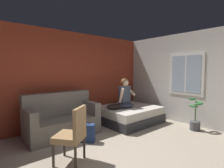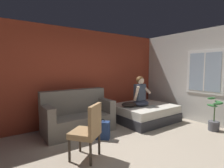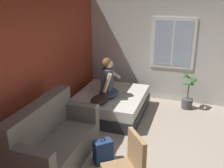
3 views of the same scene
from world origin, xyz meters
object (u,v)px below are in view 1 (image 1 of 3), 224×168
cell_phone (138,107)px  potted_plant (195,119)px  couch (62,119)px  bed (128,114)px  throw_pillow (114,106)px  backpack (88,133)px  person_seated (125,96)px  side_chair (73,133)px

cell_phone → potted_plant: bearing=-103.7°
potted_plant → couch: bearing=145.4°
bed → throw_pillow: 0.62m
backpack → cell_phone: (1.87, 0.19, 0.29)m
cell_phone → person_seated: bearing=92.6°
couch → backpack: bearing=-70.4°
side_chair → cell_phone: side_chair is taller
side_chair → potted_plant: side_chair is taller
side_chair → person_seated: person_seated is taller
person_seated → cell_phone: size_ratio=6.08×
cell_phone → potted_plant: potted_plant is taller
bed → backpack: (-1.76, -0.46, -0.04)m
backpack → side_chair: bearing=-138.8°
person_seated → backpack: (-1.61, -0.46, -0.64)m
bed → throw_pillow: bearing=174.3°
bed → side_chair: 2.67m
throw_pillow → side_chair: bearing=-149.9°
bed → side_chair: side_chair is taller
backpack → cell_phone: 1.90m
bed → cell_phone: (0.11, -0.27, 0.25)m
couch → bed: bearing=-8.5°
side_chair → throw_pillow: 2.20m
person_seated → bed: bearing=-0.8°
couch → person_seated: size_ratio=1.95×
bed → potted_plant: size_ratio=2.02×
person_seated → backpack: person_seated is taller
person_seated → potted_plant: bearing=-59.9°
bed → person_seated: person_seated is taller
bed → person_seated: (-0.15, 0.00, 0.60)m
bed → throw_pillow: (-0.53, 0.05, 0.31)m
couch → person_seated: person_seated is taller
backpack → bed: bearing=14.6°
throw_pillow → potted_plant: size_ratio=0.56×
backpack → throw_pillow: 1.38m
side_chair → backpack: side_chair is taller
bed → potted_plant: bearing=-63.7°
couch → side_chair: bearing=-106.7°
couch → person_seated: (1.89, -0.30, 0.44)m
throw_pillow → cell_phone: (0.64, -0.33, -0.07)m
side_chair → person_seated: size_ratio=1.12×
person_seated → backpack: 1.80m
backpack → cell_phone: size_ratio=3.18×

